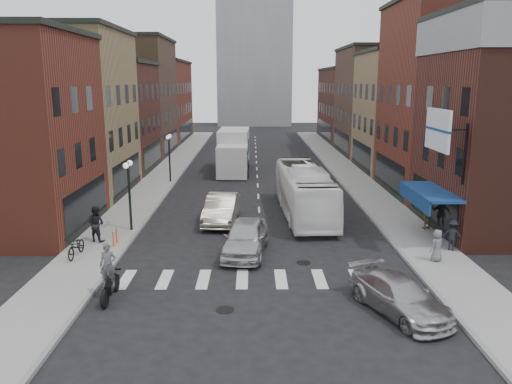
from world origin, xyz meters
The scene contains 30 objects.
ground centered at (0.00, 0.00, 0.00)m, with size 160.00×160.00×0.00m, color black.
sidewalk_left centered at (-8.50, 22.00, 0.07)m, with size 3.00×74.00×0.15m, color gray.
sidewalk_right centered at (8.50, 22.00, 0.07)m, with size 3.00×74.00×0.15m, color gray.
curb_left centered at (-7.00, 22.00, 0.00)m, with size 0.20×74.00×0.16m, color gray.
curb_right centered at (7.00, 22.00, 0.00)m, with size 0.20×74.00×0.16m, color gray.
crosswalk_stripes centered at (0.00, -3.00, 0.00)m, with size 12.00×2.20×0.01m, color silver.
bldg_left_mid_a centered at (-14.99, 14.00, 6.15)m, with size 10.30×10.20×12.30m.
bldg_left_mid_b centered at (-14.99, 24.00, 5.15)m, with size 10.30×10.20×10.30m.
bldg_left_far_a centered at (-14.99, 35.00, 6.65)m, with size 10.30×12.20×13.30m.
bldg_left_far_b centered at (-14.99, 49.00, 5.65)m, with size 10.30×16.20×11.30m.
bldg_right_mid_a centered at (15.00, 14.00, 7.15)m, with size 10.30×10.20×14.30m.
bldg_right_mid_b centered at (14.99, 24.00, 5.65)m, with size 10.30×10.20×11.30m.
bldg_right_far_a centered at (14.99, 35.00, 6.15)m, with size 10.30×12.20×12.30m.
bldg_right_far_b centered at (14.99, 49.00, 5.15)m, with size 10.30×16.20×10.30m.
awning_blue centered at (8.93, 2.50, 2.63)m, with size 1.80×5.00×0.78m.
billboard_sign centered at (8.59, 0.50, 6.13)m, with size 1.52×3.00×3.70m.
streetlamp_near centered at (-7.40, 4.00, 2.91)m, with size 0.32×1.22×4.11m.
streetlamp_far centered at (-7.40, 18.00, 2.91)m, with size 0.32×1.22×4.11m.
bike_rack centered at (-7.60, 1.30, 0.55)m, with size 0.08×0.68×0.80m.
box_truck centered at (-2.22, 23.20, 1.95)m, with size 2.93×9.13×3.95m.
motorcycle_rider centered at (-6.11, -5.04, 1.10)m, with size 0.69×2.31×2.35m.
transit_bus centered at (2.88, 7.70, 1.56)m, with size 2.62×11.22×3.12m, color white.
sedan_left_near centered at (-0.80, 0.30, 0.86)m, with size 2.03×5.04×1.72m, color silver.
sedan_left_far centered at (-2.34, 6.00, 0.85)m, with size 1.80×5.17×1.70m, color #C1B39C.
curb_car centered at (5.03, -6.29, 0.68)m, with size 1.90×4.67×1.35m, color #B3B3B8.
parked_bicycle centered at (-9.00, -0.45, 0.66)m, with size 0.68×1.94×1.02m, color black.
ped_left_solo centered at (-8.74, 1.94, 1.11)m, with size 0.93×0.54×1.92m, color black.
ped_right_a centered at (9.60, 0.36, 0.96)m, with size 1.05×0.52×1.62m, color black.
ped_right_b centered at (9.60, 3.97, 1.06)m, with size 1.07×0.53×1.82m, color olive.
ped_right_c centered at (8.26, -1.20, 0.92)m, with size 0.75×0.49×1.54m, color slate.
Camera 1 is at (-0.45, -23.51, 8.52)m, focal length 35.00 mm.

